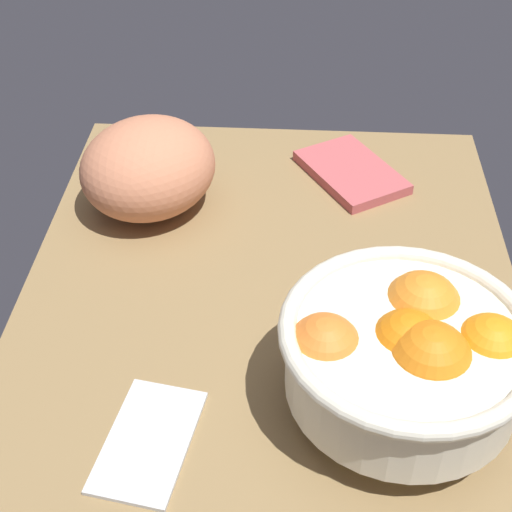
# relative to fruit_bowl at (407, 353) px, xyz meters

# --- Properties ---
(ground_plane) EXTENTS (0.72, 0.54, 0.03)m
(ground_plane) POSITION_rel_fruit_bowl_xyz_m (0.13, 0.13, -0.09)
(ground_plane) COLOR olive
(fruit_bowl) EXTENTS (0.22, 0.22, 0.12)m
(fruit_bowl) POSITION_rel_fruit_bowl_xyz_m (0.00, 0.00, 0.00)
(fruit_bowl) COLOR silver
(fruit_bowl) RESTS_ON ground
(bread_loaf) EXTENTS (0.23, 0.23, 0.11)m
(bread_loaf) POSITION_rel_fruit_bowl_xyz_m (0.30, 0.28, -0.01)
(bread_loaf) COLOR #C97B58
(bread_loaf) RESTS_ON ground
(napkin_folded) EXTENTS (0.17, 0.15, 0.01)m
(napkin_folded) POSITION_rel_fruit_bowl_xyz_m (0.38, 0.03, -0.06)
(napkin_folded) COLOR #B95254
(napkin_folded) RESTS_ON ground
(napkin_spare) EXTENTS (0.14, 0.09, 0.01)m
(napkin_spare) POSITION_rel_fruit_bowl_xyz_m (-0.06, 0.22, -0.07)
(napkin_spare) COLOR silver
(napkin_spare) RESTS_ON ground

